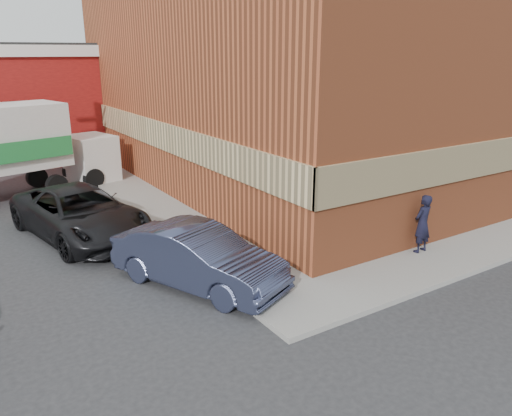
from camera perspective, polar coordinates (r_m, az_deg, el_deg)
ground at (r=11.18m, az=0.33°, el=-10.39°), size 90.00×90.00×0.00m
brick_building at (r=22.17m, az=6.34°, el=15.97°), size 14.25×18.25×9.36m
sidewalk_south at (r=15.73m, az=25.91°, el=-3.54°), size 16.00×1.80×0.12m
sidewalk_west at (r=19.01m, az=-13.06°, el=1.24°), size 1.80×18.00×0.12m
man at (r=13.80m, az=18.49°, el=-1.71°), size 0.61×0.44×1.57m
sedan at (r=11.57m, az=-6.63°, el=-5.63°), size 3.11×4.52×1.41m
suv_a at (r=15.36m, az=-19.47°, el=-0.57°), size 3.40×5.63×1.46m
box_truck at (r=20.30m, az=-26.65°, el=6.40°), size 7.20×3.56×3.42m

